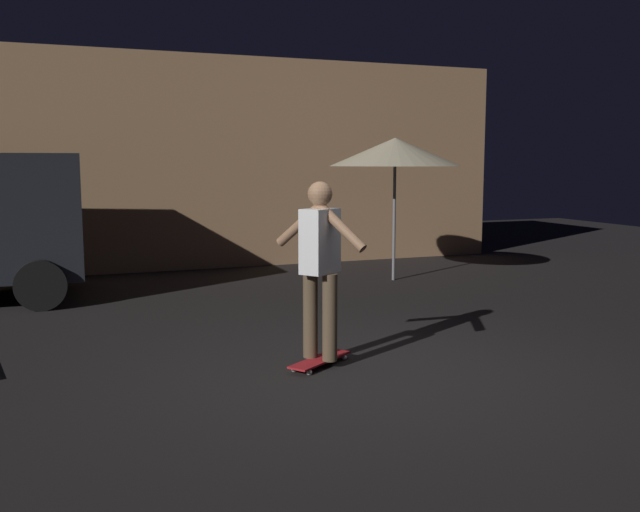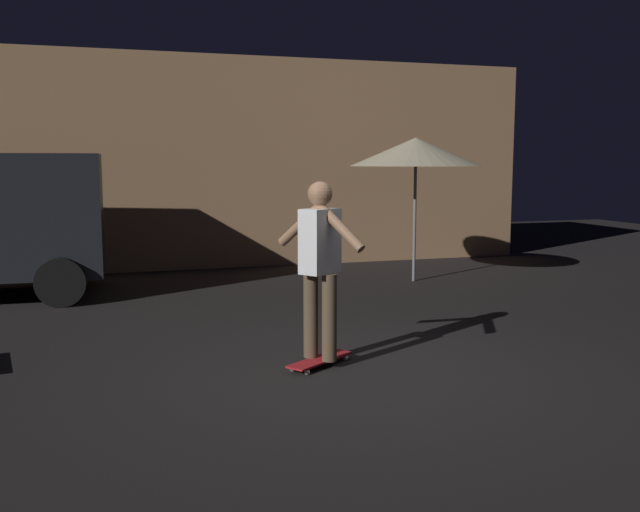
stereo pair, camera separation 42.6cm
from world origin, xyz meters
The scene contains 5 objects.
ground_plane centered at (0.00, 0.00, 0.00)m, with size 28.00×28.00×0.00m, color black.
low_building centered at (-0.86, 8.44, 1.90)m, with size 13.68×3.24×3.79m.
patio_umbrella centered at (2.69, 4.49, 2.07)m, with size 2.10×2.10×2.30m.
skateboard_ridden centered at (-0.25, 0.32, 0.06)m, with size 0.76×0.61×0.07m.
skater centered at (-0.25, 0.32, 1.04)m, with size 0.63×0.86×1.67m.
Camera 2 is at (-2.26, -5.92, 1.92)m, focal length 40.08 mm.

